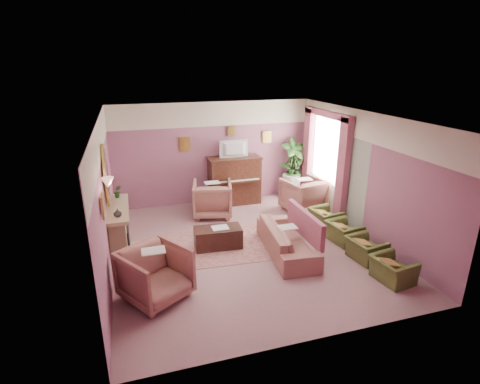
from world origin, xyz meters
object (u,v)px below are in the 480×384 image
object	(u,v)px
coffee_table	(218,238)
sofa	(287,235)
piano	(234,181)
olive_chair_d	(325,215)
floral_armchair_left	(212,197)
olive_chair_b	(366,246)
floral_armchair_front	(155,272)
floral_armchair_right	(303,193)
olive_chair_a	(393,266)
olive_chair_c	(344,229)
side_table	(291,186)
television	(235,148)

from	to	relation	value
coffee_table	sofa	distance (m)	1.48
piano	olive_chair_d	world-z (taller)	piano
floral_armchair_left	olive_chair_b	bearing A→B (deg)	-52.41
floral_armchair_left	olive_chair_b	distance (m)	3.99
piano	floral_armchair_front	size ratio (longest dim) A/B	1.39
floral_armchair_right	olive_chair_d	distance (m)	1.12
coffee_table	olive_chair_a	size ratio (longest dim) A/B	1.41
olive_chair_b	olive_chair_c	world-z (taller)	same
coffee_table	floral_armchair_left	world-z (taller)	floral_armchair_left
piano	olive_chair_b	distance (m)	4.22
floral_armchair_front	floral_armchair_right	bearing A→B (deg)	34.69
olive_chair_c	piano	bearing A→B (deg)	118.10
side_table	floral_armchair_right	bearing A→B (deg)	-97.41
floral_armchair_front	olive_chair_b	distance (m)	4.16
floral_armchair_left	olive_chair_c	size ratio (longest dim) A/B	1.42
coffee_table	side_table	xyz separation A→B (m)	(2.81, 2.45, 0.12)
coffee_table	floral_armchair_front	bearing A→B (deg)	-133.91
piano	side_table	world-z (taller)	piano
coffee_table	olive_chair_c	world-z (taller)	olive_chair_c
television	floral_armchair_right	world-z (taller)	television
floral_armchair_front	olive_chair_a	world-z (taller)	floral_armchair_front
floral_armchair_right	olive_chair_d	size ratio (longest dim) A/B	1.42
olive_chair_a	piano	bearing A→B (deg)	109.17
olive_chair_c	olive_chair_d	distance (m)	0.82
piano	television	size ratio (longest dim) A/B	1.75
olive_chair_c	olive_chair_d	size ratio (longest dim) A/B	1.00
floral_armchair_front	olive_chair_d	size ratio (longest dim) A/B	1.42
floral_armchair_left	side_table	distance (m)	2.61
piano	olive_chair_b	xyz separation A→B (m)	(1.63, -3.88, -0.34)
piano	floral_armchair_left	size ratio (longest dim) A/B	1.39
floral_armchair_right	olive_chair_c	distance (m)	1.93
sofa	olive_chair_a	bearing A→B (deg)	-48.04
floral_armchair_left	floral_armchair_right	size ratio (longest dim) A/B	1.00
olive_chair_d	sofa	bearing A→B (deg)	-147.36
olive_chair_c	floral_armchair_right	bearing A→B (deg)	91.73
olive_chair_d	coffee_table	bearing A→B (deg)	-174.74
olive_chair_b	olive_chair_a	bearing A→B (deg)	-90.00
coffee_table	floral_armchair_front	xyz separation A→B (m)	(-1.43, -1.49, 0.28)
olive_chair_b	side_table	distance (m)	3.84
olive_chair_c	coffee_table	bearing A→B (deg)	168.18
television	floral_armchair_front	world-z (taller)	television
television	floral_armchair_front	bearing A→B (deg)	-122.68
sofa	floral_armchair_right	distance (m)	2.41
piano	olive_chair_a	distance (m)	4.99
floral_armchair_left	floral_armchair_right	bearing A→B (deg)	-10.13
television	coffee_table	world-z (taller)	television
floral_armchair_right	olive_chair_a	world-z (taller)	floral_armchair_right
olive_chair_d	television	bearing A→B (deg)	126.73
olive_chair_a	side_table	bearing A→B (deg)	88.95
floral_armchair_right	coffee_table	bearing A→B (deg)	-153.17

